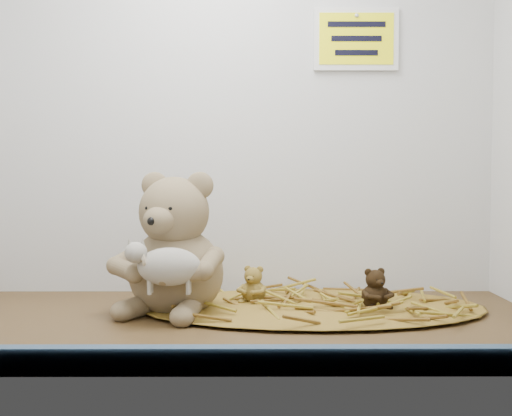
{
  "coord_description": "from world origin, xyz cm",
  "views": [
    {
      "loc": [
        7.84,
        -110.47,
        25.8
      ],
      "look_at": [
        8.28,
        2.34,
        19.89
      ],
      "focal_mm": 45.0,
      "sensor_mm": 36.0,
      "label": 1
    }
  ],
  "objects_px": {
    "toy_lamb": "(169,267)",
    "mini_teddy_brown": "(375,286)",
    "mini_teddy_tan": "(253,282)",
    "main_teddy": "(176,243)"
  },
  "relations": [
    {
      "from": "toy_lamb",
      "to": "mini_teddy_tan",
      "type": "distance_m",
      "value": 0.21
    },
    {
      "from": "main_teddy",
      "to": "mini_teddy_tan",
      "type": "bearing_deg",
      "value": 41.49
    },
    {
      "from": "main_teddy",
      "to": "mini_teddy_brown",
      "type": "distance_m",
      "value": 0.38
    },
    {
      "from": "toy_lamb",
      "to": "mini_teddy_brown",
      "type": "distance_m",
      "value": 0.38
    },
    {
      "from": "toy_lamb",
      "to": "main_teddy",
      "type": "bearing_deg",
      "value": 90.0
    },
    {
      "from": "toy_lamb",
      "to": "mini_teddy_brown",
      "type": "xyz_separation_m",
      "value": [
        0.37,
        0.09,
        -0.05
      ]
    },
    {
      "from": "main_teddy",
      "to": "mini_teddy_brown",
      "type": "xyz_separation_m",
      "value": [
        0.37,
        -0.0,
        -0.08
      ]
    },
    {
      "from": "mini_teddy_brown",
      "to": "main_teddy",
      "type": "bearing_deg",
      "value": 160.33
    },
    {
      "from": "mini_teddy_tan",
      "to": "mini_teddy_brown",
      "type": "height_order",
      "value": "mini_teddy_brown"
    },
    {
      "from": "main_teddy",
      "to": "mini_teddy_tan",
      "type": "distance_m",
      "value": 0.17
    }
  ]
}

